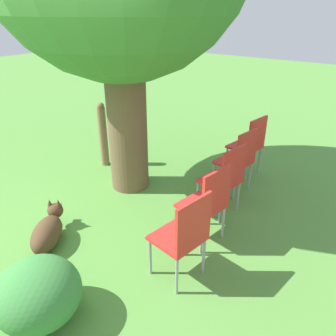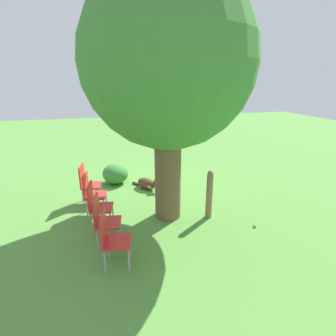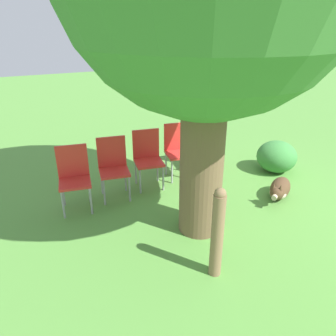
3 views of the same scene
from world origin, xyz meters
name	(u,v)px [view 1 (image 1 of 3)]	position (x,y,z in m)	size (l,w,h in m)	color
ground_plane	(77,215)	(0.00, 0.00, 0.00)	(30.00, 30.00, 0.00)	#56933D
dog	(48,231)	(0.18, -0.53, 0.15)	(0.69, 0.87, 0.38)	#513823
fence_post	(103,134)	(-0.81, 1.28, 0.54)	(0.13, 0.13, 1.06)	#846647
red_chair_0	(184,233)	(1.70, -0.07, 0.54)	(0.48, 0.50, 0.94)	red
red_chair_1	(208,201)	(1.59, 0.54, 0.54)	(0.48, 0.50, 0.94)	red
red_chair_2	(225,177)	(1.48, 1.15, 0.54)	(0.48, 0.50, 0.94)	red
red_chair_3	(239,158)	(1.37, 1.76, 0.54)	(0.48, 0.50, 0.94)	red
red_chair_4	(250,143)	(1.25, 2.38, 0.54)	(0.48, 0.50, 0.94)	red
tennis_ball	(101,142)	(-1.57, 1.90, 0.03)	(0.07, 0.07, 0.07)	#CCE033
low_shrub	(38,293)	(1.00, -1.17, 0.29)	(0.71, 0.71, 0.57)	#3D843D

